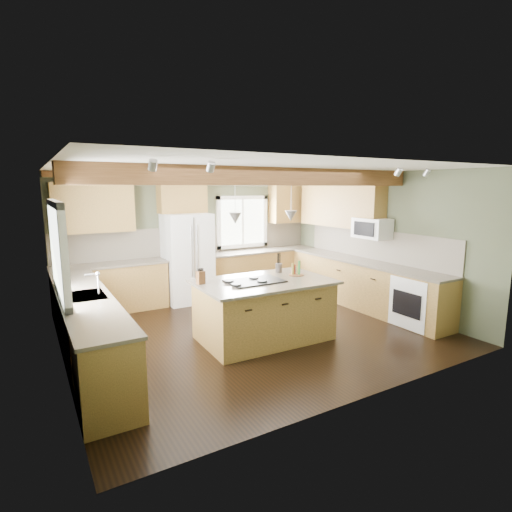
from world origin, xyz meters
TOP-DOWN VIEW (x-y plane):
  - floor at (0.00, 0.00)m, footprint 5.60×5.60m
  - ceiling at (0.00, 0.00)m, footprint 5.60×5.60m
  - wall_back at (0.00, 2.50)m, footprint 5.60×0.00m
  - wall_left at (-2.80, 0.00)m, footprint 0.00×5.00m
  - wall_right at (2.80, 0.00)m, footprint 0.00×5.00m
  - ceiling_beam at (0.00, -0.41)m, footprint 5.55×0.26m
  - soffit_trim at (0.00, 2.40)m, footprint 5.55×0.20m
  - backsplash_back at (0.00, 2.48)m, footprint 5.58×0.03m
  - backsplash_right at (2.78, 0.05)m, footprint 0.03×3.70m
  - base_cab_back_left at (-1.79, 2.20)m, footprint 2.02×0.60m
  - counter_back_left at (-1.79, 2.20)m, footprint 2.06×0.64m
  - base_cab_back_right at (1.49, 2.20)m, footprint 2.62×0.60m
  - counter_back_right at (1.49, 2.20)m, footprint 2.66×0.64m
  - base_cab_left at (-2.50, 0.05)m, footprint 0.60×3.70m
  - counter_left at (-2.50, 0.05)m, footprint 0.64×3.74m
  - base_cab_right at (2.50, 0.05)m, footprint 0.60×3.70m
  - counter_right at (2.50, 0.05)m, footprint 0.64×3.74m
  - upper_cab_back_left at (-1.99, 2.33)m, footprint 1.40×0.35m
  - upper_cab_over_fridge at (-0.30, 2.33)m, footprint 0.96×0.35m
  - upper_cab_right at (2.62, 0.90)m, footprint 0.35×2.20m
  - upper_cab_back_corner at (2.30, 2.33)m, footprint 0.90×0.35m
  - window_left at (-2.78, 0.05)m, footprint 0.04×1.60m
  - window_back at (1.15, 2.48)m, footprint 1.10×0.04m
  - sink at (-2.50, 0.05)m, footprint 0.50×0.65m
  - faucet at (-2.32, 0.05)m, footprint 0.02×0.02m
  - dishwasher at (-2.49, -1.25)m, footprint 0.60×0.60m
  - oven at (2.49, -1.25)m, footprint 0.60×0.72m
  - microwave at (2.58, -0.05)m, footprint 0.40×0.70m
  - pendant_left at (-0.51, -0.40)m, footprint 0.18×0.18m
  - pendant_right at (0.45, -0.42)m, footprint 0.18×0.18m
  - refrigerator at (-0.30, 2.12)m, footprint 0.90×0.74m
  - island at (-0.03, -0.41)m, footprint 1.92×1.20m
  - island_top at (-0.03, -0.41)m, footprint 2.05×1.33m
  - cooktop at (-0.19, -0.41)m, footprint 0.83×0.56m
  - knife_block at (-0.94, -0.12)m, footprint 0.13×0.10m
  - utensil_crock at (0.49, -0.03)m, footprint 0.11×0.11m
  - bottle_tray at (0.61, -0.36)m, footprint 0.26×0.26m

SIDE VIEW (x-z plane):
  - floor at x=0.00m, z-range 0.00..0.00m
  - dishwasher at x=-2.49m, z-range 0.01..0.85m
  - oven at x=2.49m, z-range 0.01..0.85m
  - base_cab_back_left at x=-1.79m, z-range 0.00..0.88m
  - base_cab_back_right at x=1.49m, z-range 0.00..0.88m
  - base_cab_left at x=-2.50m, z-range 0.00..0.88m
  - base_cab_right at x=2.50m, z-range 0.00..0.88m
  - island at x=-0.03m, z-range 0.00..0.88m
  - counter_back_left at x=-1.79m, z-range 0.88..0.92m
  - counter_back_right at x=1.49m, z-range 0.88..0.92m
  - counter_left at x=-2.50m, z-range 0.88..0.92m
  - counter_right at x=2.50m, z-range 0.88..0.92m
  - refrigerator at x=-0.30m, z-range 0.00..1.80m
  - island_top at x=-0.03m, z-range 0.88..0.92m
  - sink at x=-2.50m, z-range 0.89..0.92m
  - cooktop at x=-0.19m, z-range 0.92..0.94m
  - utensil_crock at x=0.49m, z-range 0.92..1.07m
  - knife_block at x=-0.94m, z-range 0.92..1.11m
  - bottle_tray at x=0.61m, z-range 0.92..1.14m
  - faucet at x=-2.32m, z-range 0.91..1.19m
  - backsplash_back at x=0.00m, z-range 0.92..1.50m
  - backsplash_right at x=2.78m, z-range 0.92..1.50m
  - wall_back at x=0.00m, z-range -1.50..4.10m
  - wall_left at x=-2.80m, z-range -1.20..3.80m
  - wall_right at x=2.80m, z-range -1.20..3.80m
  - window_back at x=1.15m, z-range 1.05..2.05m
  - window_left at x=-2.78m, z-range 1.02..2.08m
  - microwave at x=2.58m, z-range 1.36..1.74m
  - pendant_left at x=-0.51m, z-range 1.80..1.96m
  - pendant_right at x=0.45m, z-range 1.80..1.96m
  - upper_cab_back_left at x=-1.99m, z-range 1.50..2.40m
  - upper_cab_right at x=2.62m, z-range 1.50..2.40m
  - upper_cab_back_corner at x=2.30m, z-range 1.50..2.40m
  - upper_cab_over_fridge at x=-0.30m, z-range 1.80..2.50m
  - ceiling_beam at x=0.00m, z-range 2.34..2.60m
  - soffit_trim at x=0.00m, z-range 2.49..2.59m
  - ceiling at x=0.00m, z-range 2.60..2.60m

